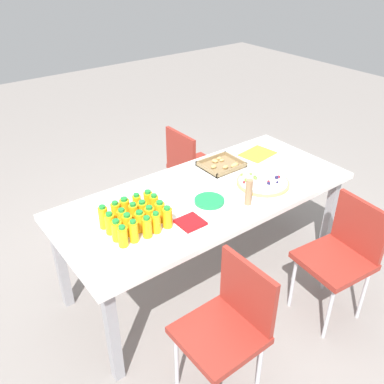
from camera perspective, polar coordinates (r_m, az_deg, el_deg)
ground_plane at (r=3.26m, az=1.77°, el=-11.28°), size 12.00×12.00×0.00m
party_table at (r=2.85m, az=1.99°, el=-1.19°), size 2.04×0.88×0.74m
chair_near_right at (r=2.85m, az=19.86°, el=-7.58°), size 0.44×0.44×0.83m
chair_near_left at (r=2.28m, az=5.09°, el=-17.24°), size 0.40×0.40×0.83m
chair_far_right at (r=3.69m, az=-0.09°, el=3.75°), size 0.41×0.41×0.83m
juice_bottle_0 at (r=2.34m, az=-9.41°, el=-6.01°), size 0.06×0.06×0.13m
juice_bottle_1 at (r=2.36m, az=-7.96°, el=-5.35°), size 0.05×0.05×0.14m
juice_bottle_2 at (r=2.39m, az=-6.14°, el=-4.80°), size 0.06×0.06×0.14m
juice_bottle_3 at (r=2.42m, az=-4.90°, el=-4.21°), size 0.05×0.05×0.14m
juice_bottle_4 at (r=2.45m, az=-3.37°, el=-3.49°), size 0.06×0.06×0.14m
juice_bottle_5 at (r=2.39m, az=-10.21°, el=-5.20°), size 0.06×0.06×0.13m
juice_bottle_6 at (r=2.41m, az=-8.76°, el=-4.45°), size 0.06×0.06×0.14m
juice_bottle_7 at (r=2.44m, az=-7.11°, el=-4.01°), size 0.06×0.06×0.13m
juice_bottle_8 at (r=2.47m, az=-5.81°, el=-3.37°), size 0.06×0.06×0.14m
juice_bottle_9 at (r=2.50m, az=-4.38°, el=-2.72°), size 0.06×0.06×0.14m
juice_bottle_10 at (r=2.44m, az=-11.11°, el=-4.26°), size 0.06×0.06×0.14m
juice_bottle_11 at (r=2.47m, az=-9.49°, el=-3.71°), size 0.06×0.06×0.14m
juice_bottle_12 at (r=2.49m, az=-7.96°, el=-3.04°), size 0.06×0.06×0.15m
juice_bottle_13 at (r=2.52m, az=-6.76°, el=-2.61°), size 0.06×0.06×0.14m
juice_bottle_14 at (r=2.56m, az=-5.15°, el=-1.83°), size 0.05×0.05×0.15m
juice_bottle_15 at (r=2.50m, az=-11.98°, el=-3.39°), size 0.06×0.06×0.15m
juice_bottle_16 at (r=2.52m, az=-10.33°, el=-2.84°), size 0.06×0.06×0.15m
juice_bottle_17 at (r=2.55m, az=-9.13°, el=-2.29°), size 0.06×0.06×0.15m
juice_bottle_18 at (r=2.57m, az=-7.50°, el=-1.76°), size 0.05×0.05×0.15m
juice_bottle_19 at (r=2.61m, az=-5.97°, el=-1.25°), size 0.06×0.06×0.14m
fruit_pizza at (r=2.94m, az=9.63°, el=1.30°), size 0.37×0.37×0.05m
snack_tray at (r=3.14m, az=4.15°, el=3.72°), size 0.29×0.25×0.04m
plate_stack at (r=2.71m, az=2.38°, el=-1.21°), size 0.19×0.19×0.02m
napkin_stack at (r=2.51m, az=-0.22°, el=-4.15°), size 0.15×0.15×0.02m
cardboard_tube at (r=2.67m, az=7.74°, el=-0.02°), size 0.04×0.04×0.18m
paper_folder at (r=3.36m, az=8.93°, el=5.15°), size 0.29×0.24×0.01m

